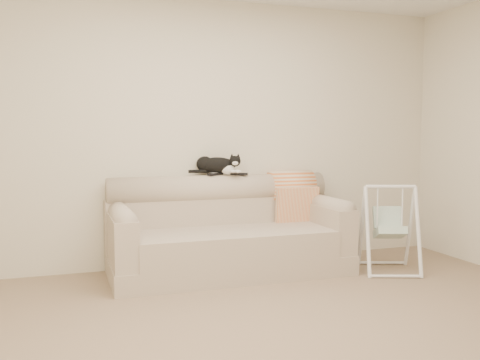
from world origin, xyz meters
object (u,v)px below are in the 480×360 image
(baby_swing, at_px, (389,228))
(sofa, at_px, (227,235))
(remote_a, at_px, (215,174))
(remote_b, at_px, (239,174))
(tuxedo_cat, at_px, (217,165))

(baby_swing, bearing_deg, sofa, 161.87)
(remote_a, xyz_separation_m, remote_b, (0.24, -0.03, -0.00))
(remote_a, bearing_deg, remote_b, -7.19)
(sofa, relative_size, baby_swing, 2.66)
(remote_b, bearing_deg, baby_swing, -28.99)
(remote_b, xyz_separation_m, tuxedo_cat, (-0.21, 0.04, 0.09))
(remote_a, height_order, tuxedo_cat, tuxedo_cat)
(remote_b, relative_size, tuxedo_cat, 0.34)
(sofa, xyz_separation_m, remote_a, (-0.04, 0.25, 0.56))
(sofa, relative_size, remote_b, 12.86)
(sofa, relative_size, remote_a, 12.26)
(remote_b, bearing_deg, sofa, -130.84)
(sofa, xyz_separation_m, baby_swing, (1.45, -0.48, 0.06))
(tuxedo_cat, bearing_deg, remote_b, -10.88)
(tuxedo_cat, xyz_separation_m, baby_swing, (1.47, -0.74, -0.58))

